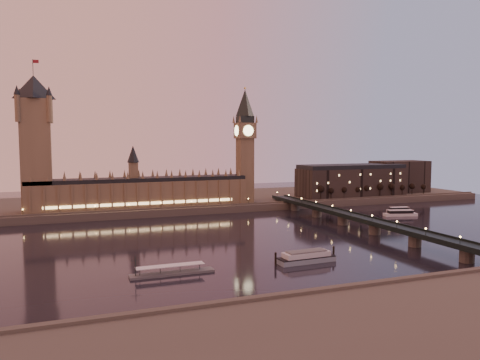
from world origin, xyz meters
name	(u,v)px	position (x,y,z in m)	size (l,w,h in m)	color
ground	(235,239)	(0.00, 0.00, 0.00)	(700.00, 700.00, 0.00)	black
far_embankment	(206,201)	(30.00, 165.00, 3.00)	(560.00, 130.00, 6.00)	#423D35
palace_of_westminster	(141,189)	(-40.12, 120.99, 21.71)	(180.00, 26.62, 52.00)	brown
victoria_tower	(35,136)	(-120.00, 121.00, 65.79)	(31.68, 31.68, 118.00)	brown
big_ben	(245,139)	(53.99, 120.99, 63.95)	(17.68, 17.68, 104.00)	brown
westminster_bridge	(357,222)	(91.61, 0.00, 5.52)	(13.20, 260.00, 15.30)	black
city_block	(368,179)	(194.94, 130.93, 22.24)	(155.00, 45.00, 34.00)	black
bare_tree_0	(320,191)	(125.46, 109.00, 14.70)	(5.74, 5.74, 11.67)	black
bare_tree_1	(332,190)	(138.93, 109.00, 14.70)	(5.74, 5.74, 11.67)	black
bare_tree_2	(344,190)	(152.40, 109.00, 14.70)	(5.74, 5.74, 11.67)	black
bare_tree_3	(356,189)	(165.88, 109.00, 14.70)	(5.74, 5.74, 11.67)	black
bare_tree_4	(368,189)	(179.35, 109.00, 14.70)	(5.74, 5.74, 11.67)	black
bare_tree_5	(379,188)	(192.82, 109.00, 14.70)	(5.74, 5.74, 11.67)	black
bare_tree_6	(390,188)	(206.29, 109.00, 14.70)	(5.74, 5.74, 11.67)	black
bare_tree_7	(401,187)	(219.76, 109.00, 14.70)	(5.74, 5.74, 11.67)	black
bare_tree_8	(412,187)	(233.24, 109.00, 14.70)	(5.74, 5.74, 11.67)	black
bare_tree_9	(422,186)	(246.71, 109.00, 14.70)	(5.74, 5.74, 11.67)	black
cruise_boat_b	(400,213)	(158.84, 36.34, 2.23)	(28.20, 13.41, 5.05)	silver
cruise_boat_c	(399,210)	(172.83, 54.61, 1.92)	(22.39, 9.23, 4.35)	silver
moored_barge	(306,257)	(14.60, -66.13, 2.76)	(35.59, 9.98, 6.53)	#7E92A1
pontoon_pier	(172,272)	(-54.67, -63.11, 1.13)	(39.46, 6.58, 10.52)	#595B5E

